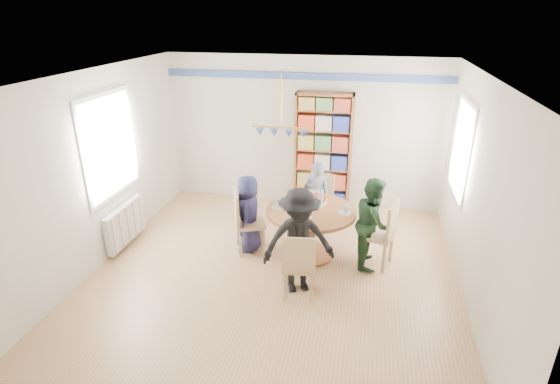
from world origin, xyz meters
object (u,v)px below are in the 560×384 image
(person_right, at_px, (373,223))
(bookshelf, at_px, (323,153))
(chair_far, at_px, (320,198))
(person_far, at_px, (316,196))
(chair_near, at_px, (299,263))
(chair_left, at_px, (245,219))
(person_left, at_px, (248,214))
(person_near, at_px, (299,241))
(chair_right, at_px, (383,231))
(dining_table, at_px, (311,222))
(radiator, at_px, (126,224))

(person_right, relative_size, bookshelf, 0.62)
(chair_far, relative_size, person_far, 0.77)
(person_far, bearing_deg, chair_near, 81.86)
(chair_near, height_order, person_far, person_far)
(chair_left, bearing_deg, bookshelf, 63.30)
(person_left, height_order, person_near, person_near)
(chair_far, bearing_deg, person_left, -133.50)
(chair_near, bearing_deg, chair_right, 44.14)
(chair_near, distance_m, person_near, 0.28)
(chair_far, distance_m, person_right, 1.37)
(dining_table, distance_m, chair_near, 1.06)
(chair_left, height_order, chair_right, chair_right)
(person_near, bearing_deg, chair_near, -99.76)
(chair_right, relative_size, person_far, 0.84)
(radiator, xyz_separation_m, person_left, (1.90, 0.24, 0.25))
(person_left, bearing_deg, chair_left, -38.72)
(chair_left, height_order, chair_far, chair_left)
(person_right, bearing_deg, chair_right, -99.47)
(radiator, bearing_deg, person_right, 3.02)
(radiator, xyz_separation_m, person_near, (2.81, -0.64, 0.36))
(chair_left, xyz_separation_m, chair_near, (0.98, -1.00, -0.03))
(dining_table, xyz_separation_m, chair_near, (0.00, -1.06, -0.05))
(chair_left, bearing_deg, person_left, 60.08)
(person_far, bearing_deg, person_right, 125.36)
(person_left, height_order, person_far, person_left)
(radiator, bearing_deg, chair_right, 2.60)
(chair_far, height_order, chair_near, chair_near)
(chair_far, relative_size, bookshelf, 0.43)
(person_left, relative_size, bookshelf, 0.57)
(chair_left, relative_size, bookshelf, 0.46)
(chair_right, xyz_separation_m, person_left, (-1.97, 0.07, 0.05))
(radiator, bearing_deg, person_near, -12.79)
(person_left, xyz_separation_m, person_far, (0.91, 0.88, -0.01))
(chair_right, height_order, person_right, person_right)
(person_near, bearing_deg, radiator, 146.43)
(person_far, bearing_deg, chair_left, 35.91)
(chair_left, distance_m, person_near, 1.26)
(radiator, height_order, person_right, person_right)
(chair_right, bearing_deg, bookshelf, 119.90)
(person_right, distance_m, person_far, 1.31)
(dining_table, distance_m, person_far, 0.89)
(person_far, bearing_deg, radiator, 12.61)
(dining_table, relative_size, person_far, 1.10)
(chair_right, distance_m, person_left, 1.97)
(chair_far, relative_size, chair_near, 0.99)
(bookshelf, bearing_deg, radiator, -143.94)
(chair_left, bearing_deg, radiator, -174.57)
(bookshelf, bearing_deg, chair_far, -85.69)
(chair_near, bearing_deg, person_left, 131.49)
(chair_near, xyz_separation_m, person_right, (0.88, 1.02, 0.15))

